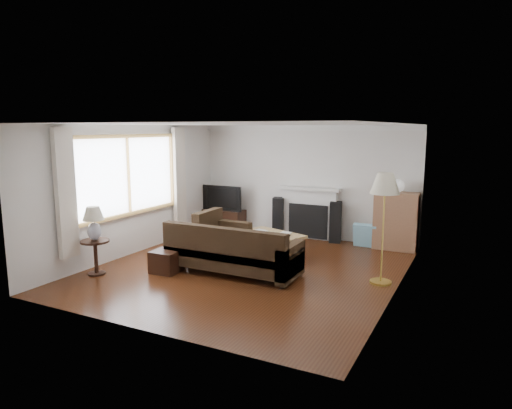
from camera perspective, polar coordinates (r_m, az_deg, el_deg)
The scene contains 17 objects.
room at distance 7.77m, azimuth -1.00°, elevation 0.76°, with size 5.10×5.60×2.54m.
window at distance 8.98m, azimuth -15.62°, elevation 3.53°, with size 0.12×2.74×1.54m, color olive.
curtain_near at distance 7.91m, azimuth -22.71°, elevation 1.28°, with size 0.10×0.35×2.10m, color silver.
curtain_far at distance 10.13m, azimuth -9.58°, elevation 3.54°, with size 0.10×0.35×2.10m, color silver.
fireplace at distance 10.21m, azimuth 6.69°, elevation -1.03°, with size 1.40×0.26×1.15m, color white.
tv_stand at distance 11.04m, azimuth -4.01°, elevation -1.91°, with size 0.99×0.45×0.50m, color black.
television at distance 10.94m, azimuth -3.96°, elevation 0.88°, with size 1.03×0.14×0.59m, color black.
speaker_left at distance 10.41m, azimuth 2.83°, elevation -1.52°, with size 0.24×0.29×0.88m, color black.
speaker_right at distance 9.95m, azimuth 9.90°, elevation -2.17°, with size 0.24×0.29×0.88m, color black.
bookshelf at distance 9.62m, azimuth 17.10°, elevation -1.99°, with size 0.85×0.40×1.17m, color #906042.
globe_lamp at distance 9.50m, azimuth 17.31°, elevation 2.23°, with size 0.26×0.26×0.26m, color white.
sectional_sofa at distance 7.76m, azimuth -2.89°, elevation -5.70°, with size 2.46×1.80×0.80m, color black.
coffee_table at distance 8.73m, azimuth 2.04°, elevation -5.07°, with size 1.20×0.65×0.47m, color #A4834E.
footstool at distance 7.99m, azimuth -11.16°, elevation -6.97°, with size 0.45×0.45×0.38m, color black.
floor_lamp at distance 7.39m, azimuth 15.59°, elevation -2.97°, with size 0.45×0.45×1.76m, color gold.
side_table at distance 8.15m, azimuth -19.39°, elevation -6.25°, with size 0.47×0.47×0.59m, color black.
table_lamp at distance 8.02m, azimuth -19.62°, elevation -2.28°, with size 0.35×0.35×0.56m, color silver.
Camera 1 is at (3.58, -6.79, 2.43)m, focal length 32.00 mm.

